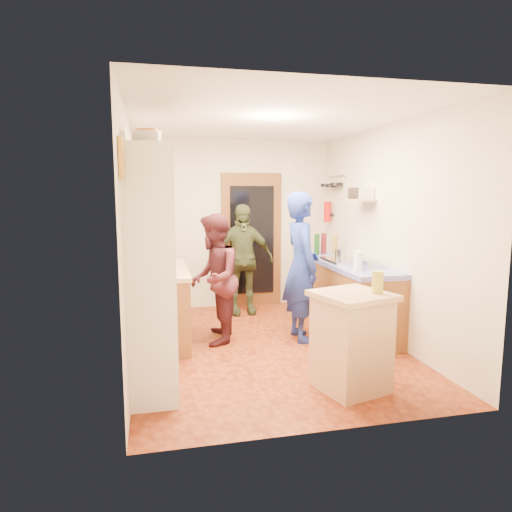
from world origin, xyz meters
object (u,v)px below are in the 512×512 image
object	(u,v)px
island_base	(351,344)
hutch_body	(151,269)
right_counter_base	(344,296)
person_hob	(305,267)
person_back	(242,259)
person_left	(217,278)

from	to	relation	value
island_base	hutch_body	bearing A→B (deg)	163.14
right_counter_base	person_hob	bearing A→B (deg)	-152.28
island_base	person_back	xyz separation A→B (m)	(-0.46, 2.83, 0.39)
hutch_body	person_back	xyz separation A→B (m)	(1.31, 2.30, -0.28)
island_base	person_left	world-z (taller)	person_left
hutch_body	person_hob	xyz separation A→B (m)	(1.81, 0.94, -0.19)
hutch_body	person_back	distance (m)	2.66
right_counter_base	person_back	world-z (taller)	person_back
hutch_body	person_back	bearing A→B (deg)	60.38
person_left	person_hob	bearing A→B (deg)	93.22
island_base	person_left	bearing A→B (deg)	121.56
person_left	person_back	distance (m)	1.31
person_hob	hutch_body	bearing A→B (deg)	116.51
person_hob	island_base	bearing A→B (deg)	177.21
right_counter_base	person_left	world-z (taller)	person_left
person_hob	person_back	size ratio (longest dim) A/B	1.11
person_hob	person_left	size ratio (longest dim) A/B	1.16
island_base	person_back	distance (m)	2.89
hutch_body	person_hob	world-z (taller)	hutch_body
island_base	person_back	bearing A→B (deg)	99.19
person_left	person_back	xyz separation A→B (m)	(0.55, 1.19, 0.04)
hutch_body	person_left	distance (m)	1.38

